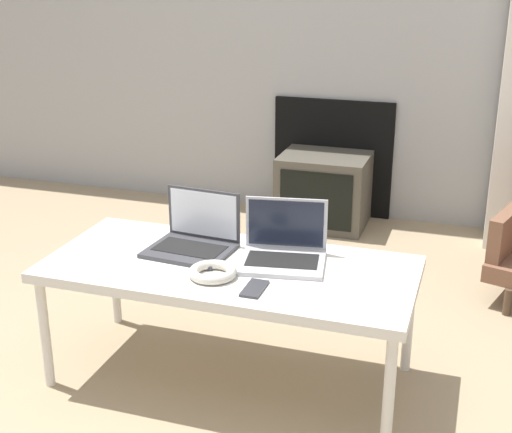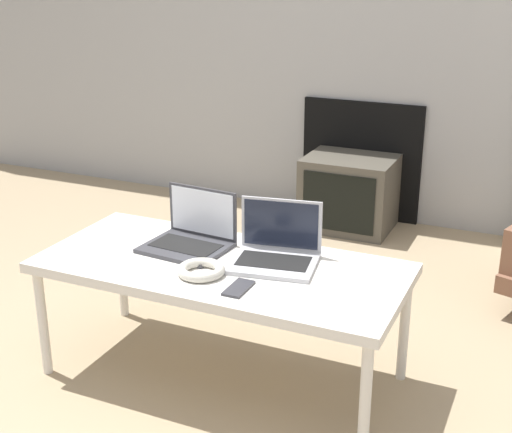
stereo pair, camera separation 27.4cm
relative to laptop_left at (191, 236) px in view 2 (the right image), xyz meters
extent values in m
plane|color=#998466|center=(0.17, -0.36, -0.50)|extent=(14.00, 14.00, 0.00)
cube|color=black|center=(0.13, 1.81, -0.15)|extent=(0.71, 0.03, 0.70)
cube|color=silver|center=(0.17, -0.10, -0.06)|extent=(1.30, 0.59, 0.04)
cylinder|color=silver|center=(-0.44, -0.35, -0.29)|extent=(0.04, 0.04, 0.42)
cylinder|color=silver|center=(0.78, -0.35, -0.29)|extent=(0.04, 0.04, 0.42)
cylinder|color=silver|center=(-0.44, 0.16, -0.29)|extent=(0.04, 0.04, 0.42)
cylinder|color=silver|center=(0.78, 0.16, -0.29)|extent=(0.04, 0.04, 0.42)
cube|color=#38383D|center=(0.00, -0.04, -0.03)|extent=(0.32, 0.27, 0.02)
cube|color=black|center=(0.00, -0.04, -0.03)|extent=(0.26, 0.16, 0.00)
cube|color=#38383D|center=(0.01, 0.08, 0.07)|extent=(0.30, 0.03, 0.19)
cube|color=white|center=(0.01, 0.08, 0.07)|extent=(0.27, 0.03, 0.17)
cube|color=#B2B2B7|center=(0.35, -0.04, -0.03)|extent=(0.33, 0.29, 0.02)
cube|color=black|center=(0.35, -0.04, -0.03)|extent=(0.27, 0.18, 0.00)
cube|color=#B2B2B7|center=(0.33, 0.08, 0.07)|extent=(0.29, 0.06, 0.19)
cube|color=black|center=(0.33, 0.07, 0.07)|extent=(0.27, 0.05, 0.17)
torus|color=beige|center=(0.15, -0.21, -0.03)|extent=(0.16, 0.16, 0.03)
cube|color=#333338|center=(0.32, -0.26, -0.04)|extent=(0.06, 0.13, 0.01)
cube|color=#4C473D|center=(0.13, 1.60, -0.29)|extent=(0.50, 0.40, 0.42)
cube|color=black|center=(0.13, 1.40, -0.29)|extent=(0.41, 0.01, 0.32)
camera|label=1|loc=(0.98, -2.25, 0.97)|focal=50.00mm
camera|label=2|loc=(1.23, -2.15, 0.97)|focal=50.00mm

